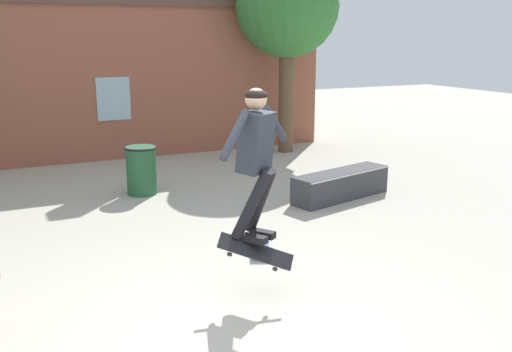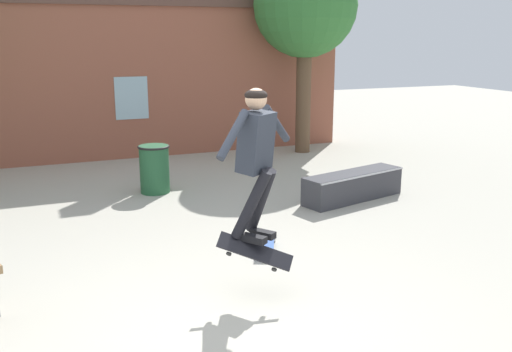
% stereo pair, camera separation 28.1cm
% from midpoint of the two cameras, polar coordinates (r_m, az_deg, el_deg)
% --- Properties ---
extents(ground_plane, '(40.00, 40.00, 0.00)m').
position_cam_midpoint_polar(ground_plane, '(5.49, -2.57, -14.43)').
color(ground_plane, '#B2AD9E').
extents(building_backdrop, '(11.36, 0.52, 4.76)m').
position_cam_midpoint_polar(building_backdrop, '(12.56, -17.04, 10.29)').
color(building_backdrop, '#93513D').
rests_on(building_backdrop, ground_plane).
extents(tree_right, '(2.27, 2.27, 4.38)m').
position_cam_midpoint_polar(tree_right, '(12.94, 2.49, 16.51)').
color(tree_right, brown).
rests_on(tree_right, ground_plane).
extents(skate_ledge, '(1.91, 0.92, 0.45)m').
position_cam_midpoint_polar(skate_ledge, '(9.41, 7.64, -0.87)').
color(skate_ledge, '#38383D').
rests_on(skate_ledge, ground_plane).
extents(trash_bin, '(0.53, 0.53, 0.81)m').
position_cam_midpoint_polar(trash_bin, '(9.75, -12.21, 0.67)').
color(trash_bin, '#235633').
rests_on(trash_bin, ground_plane).
extents(skater, '(1.06, 0.76, 1.51)m').
position_cam_midpoint_polar(skater, '(5.52, -1.45, 2.55)').
color(skater, '#282D38').
extents(skateboard_flipping, '(0.74, 0.45, 0.38)m').
position_cam_midpoint_polar(skateboard_flipping, '(5.70, -1.48, -7.56)').
color(skateboard_flipping, black).
extents(skateboard_resting, '(0.55, 0.86, 0.08)m').
position_cam_midpoint_polar(skateboard_resting, '(7.18, -0.71, -6.78)').
color(skateboard_resting, '#2D519E').
rests_on(skateboard_resting, ground_plane).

